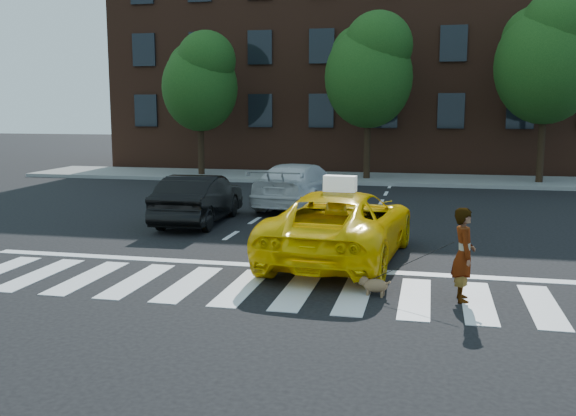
{
  "coord_description": "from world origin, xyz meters",
  "views": [
    {
      "loc": [
        3.18,
        -10.51,
        3.13
      ],
      "look_at": [
        0.35,
        2.18,
        1.1
      ],
      "focal_mm": 40.0,
      "sensor_mm": 36.0,
      "label": 1
    }
  ],
  "objects_px": {
    "tree_mid": "(369,66)",
    "black_sedan": "(199,199)",
    "tree_right": "(548,53)",
    "white_suv": "(300,185)",
    "tree_left": "(200,78)",
    "dog": "(373,285)",
    "taxi": "(341,225)",
    "woman": "(464,255)"
  },
  "relations": [
    {
      "from": "taxi",
      "to": "dog",
      "type": "bearing_deg",
      "value": 114.68
    },
    {
      "from": "tree_mid",
      "to": "tree_right",
      "type": "bearing_deg",
      "value": -0.0
    },
    {
      "from": "tree_mid",
      "to": "white_suv",
      "type": "relative_size",
      "value": 1.47
    },
    {
      "from": "tree_left",
      "to": "black_sedan",
      "type": "distance_m",
      "value": 12.35
    },
    {
      "from": "white_suv",
      "to": "black_sedan",
      "type": "bearing_deg",
      "value": 65.6
    },
    {
      "from": "taxi",
      "to": "dog",
      "type": "height_order",
      "value": "taxi"
    },
    {
      "from": "taxi",
      "to": "dog",
      "type": "relative_size",
      "value": 9.16
    },
    {
      "from": "black_sedan",
      "to": "tree_mid",
      "type": "bearing_deg",
      "value": -109.69
    },
    {
      "from": "black_sedan",
      "to": "woman",
      "type": "xyz_separation_m",
      "value": [
        6.75,
        -5.88,
        0.1
      ]
    },
    {
      "from": "dog",
      "to": "tree_left",
      "type": "bearing_deg",
      "value": 128.94
    },
    {
      "from": "dog",
      "to": "black_sedan",
      "type": "bearing_deg",
      "value": 142.16
    },
    {
      "from": "tree_mid",
      "to": "black_sedan",
      "type": "distance_m",
      "value": 12.35
    },
    {
      "from": "white_suv",
      "to": "woman",
      "type": "xyz_separation_m",
      "value": [
        4.62,
        -9.31,
        0.07
      ]
    },
    {
      "from": "tree_left",
      "to": "white_suv",
      "type": "distance_m",
      "value": 10.46
    },
    {
      "from": "tree_mid",
      "to": "black_sedan",
      "type": "bearing_deg",
      "value": -107.68
    },
    {
      "from": "woman",
      "to": "dog",
      "type": "xyz_separation_m",
      "value": [
        -1.45,
        -0.04,
        -0.58
      ]
    },
    {
      "from": "tree_right",
      "to": "woman",
      "type": "height_order",
      "value": "tree_right"
    },
    {
      "from": "tree_right",
      "to": "taxi",
      "type": "height_order",
      "value": "tree_right"
    },
    {
      "from": "tree_left",
      "to": "dog",
      "type": "relative_size",
      "value": 11.34
    },
    {
      "from": "woman",
      "to": "tree_mid",
      "type": "bearing_deg",
      "value": 5.54
    },
    {
      "from": "taxi",
      "to": "woman",
      "type": "bearing_deg",
      "value": 138.64
    },
    {
      "from": "tree_right",
      "to": "dog",
      "type": "distance_m",
      "value": 18.49
    },
    {
      "from": "tree_right",
      "to": "white_suv",
      "type": "xyz_separation_m",
      "value": [
        -8.4,
        -7.64,
        -4.56
      ]
    },
    {
      "from": "taxi",
      "to": "black_sedan",
      "type": "bearing_deg",
      "value": -33.07
    },
    {
      "from": "tree_left",
      "to": "black_sedan",
      "type": "height_order",
      "value": "tree_left"
    },
    {
      "from": "taxi",
      "to": "white_suv",
      "type": "relative_size",
      "value": 1.09
    },
    {
      "from": "white_suv",
      "to": "tree_right",
      "type": "bearing_deg",
      "value": -130.33
    },
    {
      "from": "taxi",
      "to": "woman",
      "type": "distance_m",
      "value": 3.4
    },
    {
      "from": "tree_left",
      "to": "tree_mid",
      "type": "distance_m",
      "value": 7.51
    },
    {
      "from": "tree_left",
      "to": "taxi",
      "type": "bearing_deg",
      "value": -60.01
    },
    {
      "from": "tree_left",
      "to": "black_sedan",
      "type": "relative_size",
      "value": 1.6
    },
    {
      "from": "tree_left",
      "to": "dog",
      "type": "distance_m",
      "value": 19.81
    },
    {
      "from": "black_sedan",
      "to": "woman",
      "type": "relative_size",
      "value": 2.62
    },
    {
      "from": "tree_mid",
      "to": "black_sedan",
      "type": "xyz_separation_m",
      "value": [
        -3.53,
        -11.07,
        -4.18
      ]
    },
    {
      "from": "black_sedan",
      "to": "tree_right",
      "type": "bearing_deg",
      "value": -135.57
    },
    {
      "from": "tree_mid",
      "to": "tree_right",
      "type": "distance_m",
      "value": 7.01
    },
    {
      "from": "tree_mid",
      "to": "tree_right",
      "type": "relative_size",
      "value": 0.92
    },
    {
      "from": "tree_mid",
      "to": "woman",
      "type": "distance_m",
      "value": 17.73
    },
    {
      "from": "white_suv",
      "to": "taxi",
      "type": "bearing_deg",
      "value": 115.66
    },
    {
      "from": "tree_mid",
      "to": "white_suv",
      "type": "bearing_deg",
      "value": -100.38
    },
    {
      "from": "taxi",
      "to": "tree_left",
      "type": "bearing_deg",
      "value": -55.17
    },
    {
      "from": "black_sedan",
      "to": "woman",
      "type": "bearing_deg",
      "value": 136.94
    }
  ]
}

